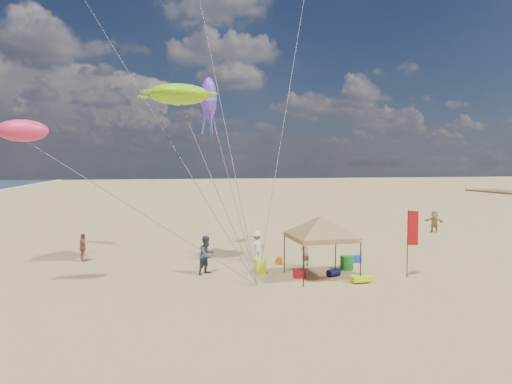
{
  "coord_description": "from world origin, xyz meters",
  "views": [
    {
      "loc": [
        -4.86,
        -18.76,
        5.4
      ],
      "look_at": [
        0.0,
        3.0,
        4.0
      ],
      "focal_mm": 32.07,
      "sensor_mm": 36.0,
      "label": 1
    }
  ],
  "objects_px": {
    "cooler_blue": "(356,259)",
    "person_near_a": "(305,251)",
    "person_near_c": "(257,246)",
    "canopy_tent": "(321,218)",
    "person_near_b": "(207,255)",
    "cooler_red": "(299,274)",
    "beach_cart": "(361,278)",
    "person_far_c": "(434,222)",
    "chair_green": "(347,263)",
    "person_far_a": "(83,248)",
    "feather_flag": "(411,232)",
    "chair_yellow": "(260,267)"
  },
  "relations": [
    {
      "from": "cooler_blue",
      "to": "person_near_a",
      "type": "bearing_deg",
      "value": -175.39
    },
    {
      "from": "person_near_a",
      "to": "person_near_c",
      "type": "xyz_separation_m",
      "value": [
        -2.22,
        1.67,
        0.06
      ]
    },
    {
      "from": "canopy_tent",
      "to": "person_near_c",
      "type": "xyz_separation_m",
      "value": [
        -2.18,
        4.09,
        -1.99
      ]
    },
    {
      "from": "person_near_b",
      "to": "cooler_red",
      "type": "bearing_deg",
      "value": -60.37
    },
    {
      "from": "canopy_tent",
      "to": "person_near_a",
      "type": "relative_size",
      "value": 3.53
    },
    {
      "from": "person_near_b",
      "to": "person_near_c",
      "type": "bearing_deg",
      "value": -1.78
    },
    {
      "from": "beach_cart",
      "to": "person_far_c",
      "type": "bearing_deg",
      "value": 46.09
    },
    {
      "from": "chair_green",
      "to": "person_far_c",
      "type": "height_order",
      "value": "person_far_c"
    },
    {
      "from": "beach_cart",
      "to": "person_near_a",
      "type": "xyz_separation_m",
      "value": [
        -1.41,
        3.74,
        0.58
      ]
    },
    {
      "from": "cooler_red",
      "to": "person_far_a",
      "type": "xyz_separation_m",
      "value": [
        -10.5,
        5.97,
        0.59
      ]
    },
    {
      "from": "feather_flag",
      "to": "cooler_red",
      "type": "xyz_separation_m",
      "value": [
        -5.17,
        1.1,
        -1.96
      ]
    },
    {
      "from": "cooler_red",
      "to": "cooler_blue",
      "type": "xyz_separation_m",
      "value": [
        4.03,
        2.49,
        0.0
      ]
    },
    {
      "from": "chair_yellow",
      "to": "cooler_red",
      "type": "bearing_deg",
      "value": -36.1
    },
    {
      "from": "person_far_c",
      "to": "feather_flag",
      "type": "bearing_deg",
      "value": -75.78
    },
    {
      "from": "cooler_blue",
      "to": "beach_cart",
      "type": "height_order",
      "value": "cooler_blue"
    },
    {
      "from": "feather_flag",
      "to": "person_near_b",
      "type": "bearing_deg",
      "value": 163.39
    },
    {
      "from": "feather_flag",
      "to": "person_near_c",
      "type": "xyz_separation_m",
      "value": [
        -6.34,
        5.02,
        -1.31
      ]
    },
    {
      "from": "cooler_blue",
      "to": "person_far_c",
      "type": "height_order",
      "value": "person_far_c"
    },
    {
      "from": "canopy_tent",
      "to": "chair_green",
      "type": "relative_size",
      "value": 7.89
    },
    {
      "from": "beach_cart",
      "to": "person_near_b",
      "type": "height_order",
      "value": "person_near_b"
    },
    {
      "from": "person_near_a",
      "to": "person_near_c",
      "type": "relative_size",
      "value": 0.93
    },
    {
      "from": "canopy_tent",
      "to": "beach_cart",
      "type": "xyz_separation_m",
      "value": [
        1.45,
        -1.31,
        -2.63
      ]
    },
    {
      "from": "cooler_blue",
      "to": "chair_yellow",
      "type": "distance_m",
      "value": 5.79
    },
    {
      "from": "person_near_a",
      "to": "feather_flag",
      "type": "bearing_deg",
      "value": 107.36
    },
    {
      "from": "cooler_red",
      "to": "beach_cart",
      "type": "relative_size",
      "value": 0.6
    },
    {
      "from": "chair_yellow",
      "to": "person_near_b",
      "type": "relative_size",
      "value": 0.37
    },
    {
      "from": "canopy_tent",
      "to": "person_far_a",
      "type": "xyz_separation_m",
      "value": [
        -11.5,
        6.14,
        -2.05
      ]
    },
    {
      "from": "chair_yellow",
      "to": "canopy_tent",
      "type": "bearing_deg",
      "value": -27.27
    },
    {
      "from": "canopy_tent",
      "to": "person_far_a",
      "type": "distance_m",
      "value": 13.2
    },
    {
      "from": "cooler_red",
      "to": "chair_yellow",
      "type": "relative_size",
      "value": 0.77
    },
    {
      "from": "feather_flag",
      "to": "person_far_a",
      "type": "xyz_separation_m",
      "value": [
        -15.67,
        7.08,
        -1.37
      ]
    },
    {
      "from": "beach_cart",
      "to": "person_near_c",
      "type": "relative_size",
      "value": 0.53
    },
    {
      "from": "chair_green",
      "to": "canopy_tent",
      "type": "bearing_deg",
      "value": -147.18
    },
    {
      "from": "cooler_red",
      "to": "canopy_tent",
      "type": "bearing_deg",
      "value": -9.73
    },
    {
      "from": "cooler_red",
      "to": "beach_cart",
      "type": "distance_m",
      "value": 2.87
    },
    {
      "from": "person_near_c",
      "to": "canopy_tent",
      "type": "bearing_deg",
      "value": 93.15
    },
    {
      "from": "cooler_blue",
      "to": "person_near_c",
      "type": "height_order",
      "value": "person_near_c"
    },
    {
      "from": "cooler_blue",
      "to": "person_near_b",
      "type": "xyz_separation_m",
      "value": [
        -8.21,
        -0.81,
        0.75
      ]
    },
    {
      "from": "beach_cart",
      "to": "person_near_c",
      "type": "height_order",
      "value": "person_near_c"
    },
    {
      "from": "chair_green",
      "to": "beach_cart",
      "type": "xyz_separation_m",
      "value": [
        -0.39,
        -2.5,
        -0.15
      ]
    },
    {
      "from": "person_near_c",
      "to": "feather_flag",
      "type": "bearing_deg",
      "value": 116.74
    },
    {
      "from": "cooler_blue",
      "to": "person_near_b",
      "type": "relative_size",
      "value": 0.29
    },
    {
      "from": "chair_green",
      "to": "beach_cart",
      "type": "distance_m",
      "value": 2.54
    },
    {
      "from": "person_near_a",
      "to": "person_far_a",
      "type": "height_order",
      "value": "person_far_a"
    },
    {
      "from": "chair_yellow",
      "to": "person_near_c",
      "type": "bearing_deg",
      "value": 80.9
    },
    {
      "from": "feather_flag",
      "to": "chair_green",
      "type": "distance_m",
      "value": 3.62
    },
    {
      "from": "chair_green",
      "to": "beach_cart",
      "type": "height_order",
      "value": "chair_green"
    },
    {
      "from": "cooler_red",
      "to": "person_near_b",
      "type": "relative_size",
      "value": 0.29
    },
    {
      "from": "cooler_blue",
      "to": "canopy_tent",
      "type": "bearing_deg",
      "value": -138.6
    },
    {
      "from": "chair_yellow",
      "to": "person_far_c",
      "type": "xyz_separation_m",
      "value": [
        16.29,
        10.03,
        0.5
      ]
    }
  ]
}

